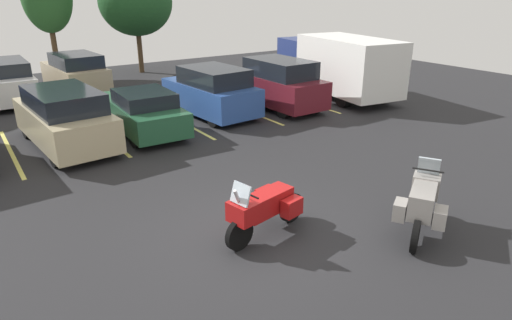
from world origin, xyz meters
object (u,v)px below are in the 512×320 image
Objects in this scene: motorcycle_touring at (264,208)px; car_maroon at (276,84)px; car_far_tan at (76,74)px; car_green at (142,111)px; car_far_white at (7,81)px; car_blue at (211,92)px; car_champagne at (65,118)px; box_truck at (337,64)px; motorcycle_second at (422,202)px.

car_maroon is at bearing 51.85° from motorcycle_touring.
car_green is at bearing -86.90° from car_far_tan.
car_maroon reaches higher than car_far_white.
car_blue reaches higher than car_green.
car_champagne is 0.69× the size of box_truck.
car_far_tan is at bearing 93.10° from car_green.
car_green is 1.08× the size of car_blue.
car_blue reaches higher than motorcycle_second.
car_champagne is at bearing 103.83° from motorcycle_touring.
box_truck reaches higher than car_champagne.
motorcycle_touring is 10.43m from car_maroon.
car_far_white is (-3.28, 7.28, 0.19)m from car_green.
car_far_white reaches higher than car_green.
motorcycle_touring is at bearing 148.67° from motorcycle_second.
motorcycle_second is at bearing -125.93° from box_truck.
car_maroon is (2.85, -0.37, 0.06)m from car_blue.
motorcycle_second is 12.42m from box_truck.
car_champagne reaches higher than motorcycle_second.
motorcycle_second is at bearing -63.96° from car_champagne.
motorcycle_second is at bearing -72.30° from car_far_white.
car_champagne reaches higher than car_far_white.
car_far_tan reaches higher than car_green.
car_far_tan is at bearing 98.51° from motorcycle_second.
box_truck is at bearing 39.85° from motorcycle_touring.
motorcycle_touring is at bearing -80.07° from car_far_white.
car_champagne is at bearing -178.46° from car_maroon.
car_blue is 0.62× the size of box_truck.
motorcycle_touring is 8.21m from car_champagne.
car_far_tan is at bearing 73.92° from car_champagne.
car_blue is at bearing 6.14° from car_champagne.
box_truck is (7.28, 10.04, 0.76)m from motorcycle_second.
car_champagne reaches higher than motorcycle_touring.
car_blue is 0.92× the size of car_maroon.
car_green reaches higher than motorcycle_second.
car_champagne is at bearing -178.11° from box_truck.
car_blue reaches higher than car_champagne.
car_champagne is 5.58m from car_blue.
car_maroon is (5.85, 0.10, 0.25)m from car_green.
motorcycle_touring is at bearing -128.15° from car_maroon.
car_champagne is at bearing -106.08° from car_far_tan.
car_maroon is at bearing -38.21° from car_far_white.
car_blue reaches higher than motorcycle_touring.
box_truck is at bearing 54.07° from motorcycle_second.
car_far_white is at bearing 132.66° from car_blue.
car_green reaches higher than motorcycle_touring.
car_blue is (0.84, 10.24, 0.24)m from motorcycle_second.
motorcycle_second is 0.38× the size of car_champagne.
motorcycle_second is at bearing -77.52° from car_green.
motorcycle_second reaches higher than motorcycle_touring.
motorcycle_touring is 1.16× the size of motorcycle_second.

